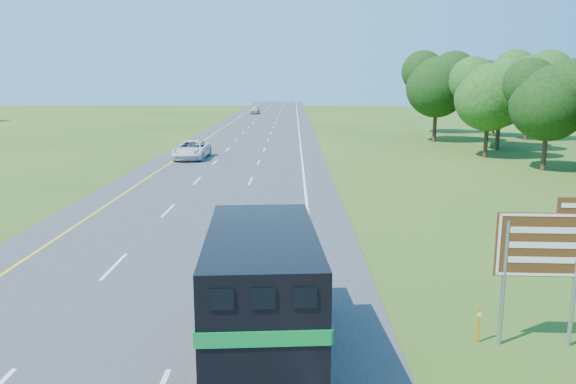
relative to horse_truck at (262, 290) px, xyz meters
The scene contains 7 objects.
road 46.26m from the horse_truck, 94.99° to the left, with size 15.00×260.00×0.04m, color #38383A.
lane_markings 46.26m from the horse_truck, 94.99° to the left, with size 11.15×260.00×0.01m.
horse_truck is the anchor object (origin of this frame).
white_suv 37.11m from the horse_truck, 102.72° to the left, with size 2.63×5.70×1.58m, color silver.
far_car 105.13m from the horse_truck, 93.99° to the left, with size 1.73×4.29×1.46m, color #B4B5BB.
exit_sign 7.13m from the horse_truck, ahead, with size 2.32×0.19×3.93m.
delineator 5.85m from the horse_truck, 11.52° to the left, with size 0.08×0.05×1.01m.
Camera 1 is at (4.76, -8.63, 6.73)m, focal length 35.00 mm.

